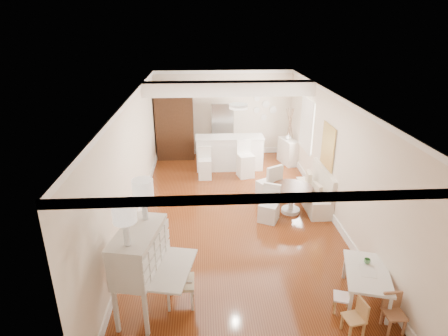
{
  "coord_description": "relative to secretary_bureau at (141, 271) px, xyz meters",
  "views": [
    {
      "loc": [
        -0.71,
        -7.65,
        4.35
      ],
      "look_at": [
        -0.24,
        0.3,
        1.14
      ],
      "focal_mm": 30.0,
      "sensor_mm": 36.0,
      "label": 1
    }
  ],
  "objects": [
    {
      "name": "room",
      "position": [
        1.74,
        3.17,
        1.26
      ],
      "size": [
        9.0,
        9.04,
        2.82
      ],
      "color": "brown",
      "rests_on": "ground"
    },
    {
      "name": "secretary_bureau",
      "position": [
        0.0,
        0.0,
        0.0
      ],
      "size": [
        1.34,
        1.36,
        1.45
      ],
      "primitive_type": "cube",
      "rotation": [
        0.0,
        0.0,
        -0.21
      ],
      "color": "silver",
      "rests_on": "ground"
    },
    {
      "name": "gustavian_armchair",
      "position": [
        0.58,
        0.11,
        -0.31
      ],
      "size": [
        0.48,
        0.48,
        0.83
      ],
      "primitive_type": "cube",
      "rotation": [
        0.0,
        0.0,
        1.58
      ],
      "color": "silver",
      "rests_on": "ground"
    },
    {
      "name": "kids_table",
      "position": [
        3.6,
        0.01,
        -0.45
      ],
      "size": [
        0.95,
        1.26,
        0.56
      ],
      "primitive_type": "cube",
      "rotation": [
        0.0,
        0.0,
        -0.28
      ],
      "color": "white",
      "rests_on": "ground"
    },
    {
      "name": "kids_chair_a",
      "position": [
        3.14,
        -0.69,
        -0.43
      ],
      "size": [
        0.33,
        0.33,
        0.58
      ],
      "primitive_type": "cube",
      "rotation": [
        0.0,
        0.0,
        -1.39
      ],
      "color": "tan",
      "rests_on": "ground"
    },
    {
      "name": "kids_chair_b",
      "position": [
        3.13,
        -0.23,
        -0.45
      ],
      "size": [
        0.33,
        0.33,
        0.55
      ],
      "primitive_type": "cube",
      "rotation": [
        0.0,
        0.0,
        -1.88
      ],
      "color": "tan",
      "rests_on": "ground"
    },
    {
      "name": "kids_chair_c",
      "position": [
        3.76,
        -0.66,
        -0.42
      ],
      "size": [
        0.3,
        0.3,
        0.6
      ],
      "primitive_type": "cube",
      "rotation": [
        0.0,
        0.0,
        0.03
      ],
      "color": "#9E6947",
      "rests_on": "ground"
    },
    {
      "name": "banquette",
      "position": [
        3.69,
        3.34,
        -0.23
      ],
      "size": [
        0.52,
        1.6,
        0.98
      ],
      "primitive_type": "cube",
      "color": "silver",
      "rests_on": "ground"
    },
    {
      "name": "dining_table",
      "position": [
        3.06,
        3.05,
        -0.39
      ],
      "size": [
        1.17,
        1.17,
        0.66
      ],
      "primitive_type": "cylinder",
      "rotation": [
        0.0,
        0.0,
        -0.25
      ],
      "color": "#442616",
      "rests_on": "ground"
    },
    {
      "name": "slip_chair_near",
      "position": [
        2.47,
        2.68,
        -0.3
      ],
      "size": [
        0.55,
        0.56,
        0.85
      ],
      "primitive_type": "cube",
      "rotation": [
        0.0,
        0.0,
        -0.47
      ],
      "color": "silver",
      "rests_on": "ground"
    },
    {
      "name": "slip_chair_far",
      "position": [
        2.64,
        3.74,
        -0.23
      ],
      "size": [
        0.65,
        0.66,
        0.99
      ],
      "primitive_type": "cube",
      "rotation": [
        0.0,
        0.0,
        -2.61
      ],
      "color": "silver",
      "rests_on": "ground"
    },
    {
      "name": "breakfast_counter",
      "position": [
        1.8,
        5.94,
        -0.21
      ],
      "size": [
        2.05,
        0.65,
        1.03
      ],
      "primitive_type": "cube",
      "color": "white",
      "rests_on": "ground"
    },
    {
      "name": "bar_stool_left",
      "position": [
        1.04,
        5.21,
        -0.26
      ],
      "size": [
        0.37,
        0.37,
        0.93
      ],
      "primitive_type": "cube",
      "rotation": [
        0.0,
        0.0,
        0.0
      ],
      "color": "white",
      "rests_on": "ground"
    },
    {
      "name": "bar_stool_right",
      "position": [
        2.22,
        5.28,
        -0.19
      ],
      "size": [
        0.52,
        0.52,
        1.08
      ],
      "primitive_type": "cube",
      "rotation": [
        0.0,
        0.0,
        0.24
      ],
      "color": "white",
      "rests_on": "ground"
    },
    {
      "name": "pantry_cabinet",
      "position": [
        0.1,
        7.02,
        0.43
      ],
      "size": [
        1.2,
        0.6,
        2.3
      ],
      "primitive_type": "cube",
      "color": "#381E11",
      "rests_on": "ground"
    },
    {
      "name": "fridge",
      "position": [
        2.0,
        6.99,
        0.18
      ],
      "size": [
        0.75,
        0.65,
        1.8
      ],
      "primitive_type": "imported",
      "color": "silver",
      "rests_on": "ground"
    },
    {
      "name": "sideboard",
      "position": [
        3.7,
        6.28,
        -0.33
      ],
      "size": [
        0.57,
        0.9,
        0.79
      ],
      "primitive_type": "cube",
      "rotation": [
        0.0,
        0.0,
        0.26
      ],
      "color": "silver",
      "rests_on": "ground"
    },
    {
      "name": "pencil_cup",
      "position": [
        3.67,
        0.21,
        -0.12
      ],
      "size": [
        0.14,
        0.14,
        0.08
      ],
      "primitive_type": "imported",
      "rotation": [
        0.0,
        0.0,
        0.34
      ],
      "color": "#589861",
      "rests_on": "kids_table"
    },
    {
      "name": "branch_vase",
      "position": [
        3.67,
        6.28,
        0.16
      ],
      "size": [
        0.2,
        0.2,
        0.19
      ],
      "primitive_type": "imported",
      "rotation": [
        0.0,
        0.0,
        0.11
      ],
      "color": "white",
      "rests_on": "sideboard"
    }
  ]
}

